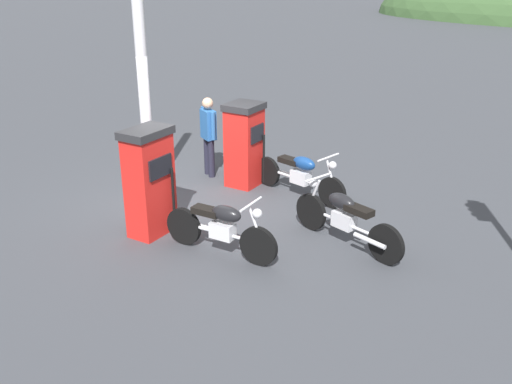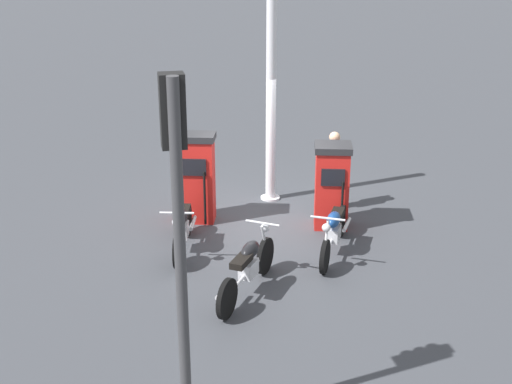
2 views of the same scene
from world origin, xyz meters
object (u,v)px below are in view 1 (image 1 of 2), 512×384
(motorcycle_near_pump, at_px, (221,227))
(canopy_support_pole, at_px, (143,84))
(attendant_person, at_px, (209,132))
(motorcycle_extra, at_px, (345,218))
(fuel_pump_far, at_px, (244,144))
(motorcycle_far_pump, at_px, (300,174))
(fuel_pump_near, at_px, (150,181))

(motorcycle_near_pump, height_order, canopy_support_pole, canopy_support_pole)
(attendant_person, relative_size, canopy_support_pole, 0.38)
(motorcycle_extra, bearing_deg, fuel_pump_far, 155.43)
(motorcycle_far_pump, height_order, attendant_person, attendant_person)
(motorcycle_near_pump, distance_m, attendant_person, 3.42)
(fuel_pump_near, relative_size, motorcycle_far_pump, 0.82)
(motorcycle_near_pump, height_order, motorcycle_extra, motorcycle_extra)
(fuel_pump_near, xyz_separation_m, canopy_support_pole, (-1.29, 1.31, 1.15))
(fuel_pump_near, distance_m, motorcycle_near_pump, 1.42)
(attendant_person, bearing_deg, fuel_pump_near, -71.22)
(motorcycle_far_pump, relative_size, motorcycle_extra, 1.03)
(motorcycle_extra, bearing_deg, canopy_support_pole, -179.91)
(canopy_support_pole, bearing_deg, motorcycle_extra, 0.09)
(motorcycle_extra, bearing_deg, attendant_person, 160.58)
(fuel_pump_near, xyz_separation_m, attendant_person, (-0.88, 2.58, 0.03))
(motorcycle_far_pump, height_order, motorcycle_extra, motorcycle_extra)
(fuel_pump_near, height_order, motorcycle_far_pump, fuel_pump_near)
(motorcycle_near_pump, height_order, motorcycle_far_pump, motorcycle_near_pump)
(fuel_pump_far, height_order, motorcycle_far_pump, fuel_pump_far)
(fuel_pump_near, relative_size, motorcycle_extra, 0.84)
(fuel_pump_far, height_order, canopy_support_pole, canopy_support_pole)
(canopy_support_pole, bearing_deg, motorcycle_near_pump, -25.89)
(fuel_pump_far, bearing_deg, motorcycle_near_pump, -61.82)
(motorcycle_near_pump, bearing_deg, fuel_pump_far, 118.18)
(motorcycle_near_pump, xyz_separation_m, motorcycle_extra, (1.35, 1.29, 0.01))
(motorcycle_near_pump, distance_m, motorcycle_extra, 1.87)
(fuel_pump_far, relative_size, canopy_support_pole, 0.38)
(motorcycle_extra, xyz_separation_m, attendant_person, (-3.59, 1.26, 0.46))
(attendant_person, bearing_deg, motorcycle_near_pump, -48.85)
(motorcycle_near_pump, distance_m, motorcycle_far_pump, 2.59)
(fuel_pump_far, xyz_separation_m, motorcycle_near_pump, (1.35, -2.53, -0.37))
(motorcycle_far_pump, height_order, canopy_support_pole, canopy_support_pole)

